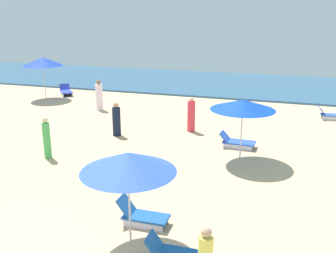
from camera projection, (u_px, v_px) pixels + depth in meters
The scene contains 12 objects.
ocean at pixel (211, 83), 30.08m from camera, with size 60.00×10.38×0.12m, color #2F5B83.
umbrella_0 at pixel (128, 162), 8.84m from camera, with size 2.23×2.23×2.38m.
lounge_chair_0_1 at pixel (142, 215), 10.29m from camera, with size 1.35×0.58×0.72m.
lounge_chair_2_0 at pixel (331, 115), 20.18m from camera, with size 1.38×0.67×0.63m.
umbrella_3 at pixel (43, 62), 24.31m from camera, with size 2.46×2.46×2.63m.
lounge_chair_3_0 at pixel (66, 91), 26.03m from camera, with size 1.44×1.51×0.66m.
umbrella_4 at pixel (243, 105), 14.15m from camera, with size 2.39×2.39×2.35m.
lounge_chair_4_0 at pixel (236, 142), 16.09m from camera, with size 1.47×0.72×0.61m.
beachgoer_1 at pixel (47, 139), 14.77m from camera, with size 0.37×0.37×1.62m.
beachgoer_3 at pixel (117, 120), 17.46m from camera, with size 0.51×0.51×1.54m.
beachgoer_4 at pixel (191, 116), 18.06m from camera, with size 0.47×0.47×1.64m.
beachgoer_5 at pixel (99, 96), 21.93m from camera, with size 0.56×0.56×1.74m.
Camera 1 is at (5.94, -4.56, 5.46)m, focal length 41.59 mm.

